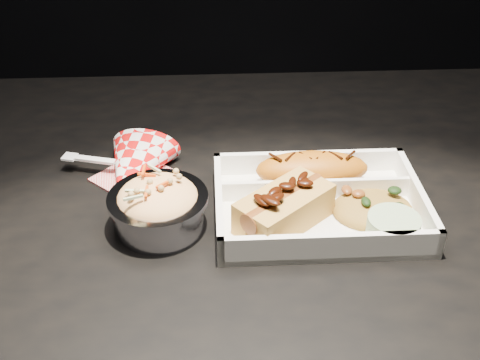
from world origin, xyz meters
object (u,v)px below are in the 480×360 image
at_px(dining_table, 268,257).
at_px(hotdog, 285,206).
at_px(food_tray, 318,207).
at_px(foil_coleslaw_cup, 158,205).
at_px(fried_pastry, 312,169).
at_px(napkin_fork, 133,167).

distance_m(dining_table, hotdog, 0.13).
xyz_separation_m(food_tray, foil_coleslaw_cup, (-0.19, -0.02, 0.02)).
bearing_deg(fried_pastry, dining_table, -151.34).
relative_size(food_tray, hotdog, 1.98).
xyz_separation_m(dining_table, fried_pastry, (0.06, 0.03, 0.12)).
height_order(food_tray, napkin_fork, napkin_fork).
distance_m(dining_table, napkin_fork, 0.22).
distance_m(food_tray, fried_pastry, 0.06).
xyz_separation_m(food_tray, napkin_fork, (-0.23, 0.09, 0.01)).
xyz_separation_m(fried_pastry, hotdog, (-0.04, -0.08, 0.00)).
bearing_deg(hotdog, fried_pastry, 20.46).
relative_size(hotdog, foil_coleslaw_cup, 1.08).
bearing_deg(fried_pastry, foil_coleslaw_cup, -159.41).
distance_m(fried_pastry, hotdog, 0.09).
bearing_deg(foil_coleslaw_cup, hotdog, -3.88).
xyz_separation_m(dining_table, foil_coleslaw_cup, (-0.14, -0.04, 0.12)).
xyz_separation_m(food_tray, fried_pastry, (-0.00, 0.06, 0.02)).
xyz_separation_m(food_tray, hotdog, (-0.04, -0.03, 0.02)).
xyz_separation_m(dining_table, hotdog, (0.01, -0.05, 0.12)).
bearing_deg(napkin_fork, hotdog, -17.07).
distance_m(foil_coleslaw_cup, napkin_fork, 0.12).
relative_size(hotdog, napkin_fork, 0.71).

